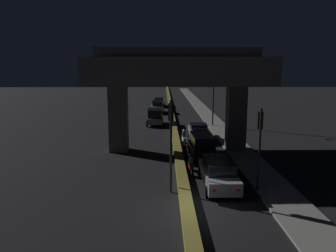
{
  "coord_description": "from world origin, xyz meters",
  "views": [
    {
      "loc": [
        -1.1,
        -14.87,
        6.93
      ],
      "look_at": [
        -0.71,
        16.77,
        1.22
      ],
      "focal_mm": 35.0,
      "sensor_mm": 36.0,
      "label": 1
    }
  ],
  "objects": [
    {
      "name": "ground_plane",
      "position": [
        0.0,
        0.0,
        0.0
      ],
      "size": [
        200.0,
        200.0,
        0.0
      ],
      "primitive_type": "plane",
      "color": "black"
    },
    {
      "name": "median_divider",
      "position": [
        0.0,
        35.0,
        0.18
      ],
      "size": [
        0.66,
        126.0,
        0.37
      ],
      "primitive_type": "cube",
      "color": "olive",
      "rests_on": "ground_plane"
    },
    {
      "name": "sidewalk_right",
      "position": [
        5.21,
        28.0,
        0.06
      ],
      "size": [
        2.34,
        126.0,
        0.12
      ],
      "primitive_type": "cube",
      "color": "gray",
      "rests_on": "ground_plane"
    },
    {
      "name": "elevated_overpass",
      "position": [
        0.0,
        11.93,
        6.3
      ],
      "size": [
        13.48,
        9.79,
        8.5
      ],
      "color": "#5B5956",
      "rests_on": "ground_plane"
    },
    {
      "name": "traffic_light_left_of_median",
      "position": [
        -0.73,
        2.63,
        3.54
      ],
      "size": [
        0.3,
        0.49,
        5.2
      ],
      "color": "black",
      "rests_on": "ground_plane"
    },
    {
      "name": "traffic_light_right_of_median",
      "position": [
        4.13,
        2.63,
        3.24
      ],
      "size": [
        0.3,
        0.49,
        4.74
      ],
      "color": "black",
      "rests_on": "ground_plane"
    },
    {
      "name": "street_lamp",
      "position": [
        4.33,
        23.4,
        5.24
      ],
      "size": [
        2.65,
        0.32,
        8.91
      ],
      "color": "#2D2D30",
      "rests_on": "ground_plane"
    },
    {
      "name": "car_silver_lead",
      "position": [
        2.04,
        3.31,
        0.88
      ],
      "size": [
        1.95,
        4.79,
        1.67
      ],
      "rotation": [
        0.0,
        0.0,
        1.58
      ],
      "color": "gray",
      "rests_on": "ground_plane"
    },
    {
      "name": "car_black_second",
      "position": [
        1.84,
        9.79,
        0.94
      ],
      "size": [
        2.08,
        4.42,
        1.79
      ],
      "rotation": [
        0.0,
        0.0,
        1.62
      ],
      "color": "black",
      "rests_on": "ground_plane"
    },
    {
      "name": "car_silver_third",
      "position": [
        2.22,
        16.12,
        0.79
      ],
      "size": [
        1.88,
        4.42,
        1.56
      ],
      "rotation": [
        0.0,
        0.0,
        1.57
      ],
      "color": "gray",
      "rests_on": "ground_plane"
    },
    {
      "name": "car_grey_lead_oncoming",
      "position": [
        -2.21,
        24.32,
        1.02
      ],
      "size": [
        2.04,
        4.22,
        1.96
      ],
      "rotation": [
        0.0,
        0.0,
        -1.56
      ],
      "color": "#515459",
      "rests_on": "ground_plane"
    },
    {
      "name": "car_silver_second_oncoming",
      "position": [
        -2.13,
        35.07,
        0.94
      ],
      "size": [
        2.06,
        4.18,
        1.82
      ],
      "rotation": [
        0.0,
        0.0,
        -1.53
      ],
      "color": "gray",
      "rests_on": "ground_plane"
    },
    {
      "name": "car_taxi_yellow_third_oncoming",
      "position": [
        -1.97,
        43.3,
        0.8
      ],
      "size": [
        2.11,
        4.82,
        1.52
      ],
      "rotation": [
        0.0,
        0.0,
        -1.61
      ],
      "color": "gold",
      "rests_on": "ground_plane"
    },
    {
      "name": "motorcycle_red_filtering_near",
      "position": [
        0.66,
        5.82,
        0.61
      ],
      "size": [
        0.33,
        1.92,
        1.43
      ],
      "rotation": [
        0.0,
        0.0,
        1.6
      ],
      "color": "black",
      "rests_on": "ground_plane"
    },
    {
      "name": "motorcycle_white_filtering_mid",
      "position": [
        0.69,
        13.98,
        0.6
      ],
      "size": [
        0.34,
        1.94,
        1.41
      ],
      "rotation": [
        0.0,
        0.0,
        1.65
      ],
      "color": "black",
      "rests_on": "ground_plane"
    },
    {
      "name": "pedestrian_on_sidewalk",
      "position": [
        5.01,
        12.9,
        0.94
      ],
      "size": [
        0.32,
        0.32,
        1.61
      ],
      "color": "black",
      "rests_on": "sidewalk_right"
    }
  ]
}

